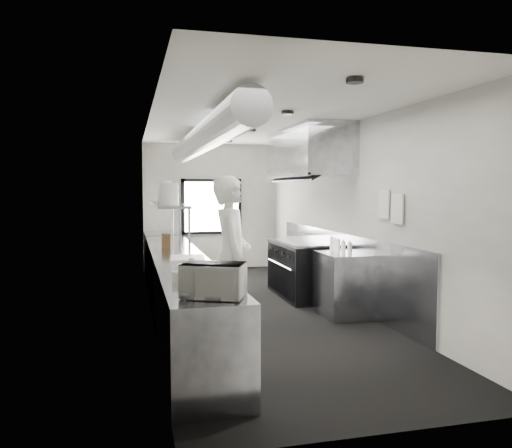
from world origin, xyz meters
TOP-DOWN VIEW (x-y plane):
  - floor at (0.00, 0.00)m, footprint 3.00×8.00m
  - ceiling at (0.00, 0.00)m, footprint 3.00×8.00m
  - wall_back at (0.00, 4.00)m, footprint 3.00×0.02m
  - wall_front at (0.00, -4.00)m, footprint 3.00×0.02m
  - wall_left at (-1.50, 0.00)m, footprint 0.02×8.00m
  - wall_right at (1.50, 0.00)m, footprint 0.02×8.00m
  - wall_cladding at (1.48, 0.30)m, footprint 0.03×5.50m
  - hvac_duct at (-0.70, 0.40)m, footprint 0.40×6.40m
  - service_window at (0.00, 3.96)m, footprint 1.36×0.05m
  - exhaust_hood at (1.10, 0.70)m, footprint 0.81×2.20m
  - prep_counter at (-1.15, -0.50)m, footprint 0.70×6.00m
  - pass_shelf at (-1.19, 1.00)m, footprint 0.45×3.00m
  - range at (1.04, 0.70)m, footprint 0.88×1.60m
  - bottle_station at (1.15, -0.70)m, footprint 0.65×0.80m
  - far_work_table at (-1.15, 3.20)m, footprint 0.70×1.20m
  - notice_sheet_a at (1.47, -1.20)m, footprint 0.02×0.28m
  - notice_sheet_b at (1.47, -1.55)m, footprint 0.02×0.28m
  - line_cook at (-0.60, -1.33)m, footprint 0.56×0.77m
  - microwave at (-1.12, -3.14)m, footprint 0.58×0.52m
  - deli_tub_a at (-1.28, -2.45)m, footprint 0.15×0.15m
  - deli_tub_b at (-1.33, -2.32)m, footprint 0.14×0.14m
  - newspaper at (-0.97, -1.85)m, footprint 0.47×0.52m
  - small_plate at (-1.09, -1.40)m, footprint 0.26×0.26m
  - pastry at (-1.09, -1.40)m, footprint 0.08×0.08m
  - cutting_board at (-1.07, -0.75)m, footprint 0.49×0.62m
  - knife_block at (-1.25, 0.56)m, footprint 0.13×0.21m
  - plate_stack_a at (-1.22, 0.24)m, footprint 0.33×0.33m
  - plate_stack_b at (-1.19, 0.82)m, footprint 0.29×0.29m
  - plate_stack_c at (-1.21, 1.31)m, footprint 0.28×0.28m
  - plate_stack_d at (-1.18, 1.67)m, footprint 0.29×0.29m
  - squeeze_bottle_a at (1.08, -1.01)m, footprint 0.07×0.07m
  - squeeze_bottle_b at (1.06, -0.84)m, footprint 0.08×0.08m
  - squeeze_bottle_c at (1.06, -0.66)m, footprint 0.08×0.08m
  - squeeze_bottle_d at (1.06, -0.57)m, footprint 0.08×0.08m
  - squeeze_bottle_e at (1.07, -0.43)m, footprint 0.07×0.07m

SIDE VIEW (x-z plane):
  - floor at x=0.00m, z-range -0.01..0.01m
  - prep_counter at x=-1.15m, z-range 0.00..0.90m
  - bottle_station at x=1.15m, z-range 0.00..0.90m
  - far_work_table at x=-1.15m, z-range 0.00..0.90m
  - range at x=1.04m, z-range 0.00..0.94m
  - wall_cladding at x=1.48m, z-range 0.00..1.10m
  - newspaper at x=-0.97m, z-range 0.90..0.91m
  - small_plate at x=-1.09m, z-range 0.90..0.92m
  - cutting_board at x=-1.07m, z-range 0.90..0.92m
  - deli_tub_a at x=-1.28m, z-range 0.90..0.99m
  - deli_tub_b at x=-1.33m, z-range 0.90..1.00m
  - pastry at x=-1.09m, z-range 0.92..1.00m
  - line_cook at x=-0.60m, z-range 0.00..1.96m
  - squeeze_bottle_b at x=1.06m, z-range 0.90..1.08m
  - squeeze_bottle_d at x=1.06m, z-range 0.90..1.09m
  - squeeze_bottle_a at x=1.08m, z-range 0.90..1.09m
  - squeeze_bottle_c at x=1.06m, z-range 0.90..1.09m
  - squeeze_bottle_e at x=1.07m, z-range 0.90..1.10m
  - knife_block at x=-1.25m, z-range 0.90..1.11m
  - microwave at x=-1.12m, z-range 0.90..1.18m
  - service_window at x=0.00m, z-range 0.77..2.02m
  - wall_back at x=0.00m, z-range 0.00..2.80m
  - wall_front at x=0.00m, z-range 0.00..2.80m
  - wall_left at x=-1.50m, z-range 0.00..2.80m
  - wall_right at x=1.50m, z-range 0.00..2.80m
  - pass_shelf at x=-1.19m, z-range 1.20..1.88m
  - notice_sheet_b at x=1.47m, z-range 1.36..1.74m
  - notice_sheet_a at x=1.47m, z-range 1.41..1.79m
  - plate_stack_b at x=-1.19m, z-range 1.57..1.87m
  - plate_stack_a at x=-1.22m, z-range 1.57..1.88m
  - plate_stack_c at x=-1.21m, z-range 1.57..1.90m
  - plate_stack_d at x=-1.18m, z-range 1.57..1.94m
  - exhaust_hood at x=1.10m, z-range 1.95..2.83m
  - hvac_duct at x=-0.70m, z-range 2.35..2.75m
  - ceiling at x=0.00m, z-range 2.79..2.80m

